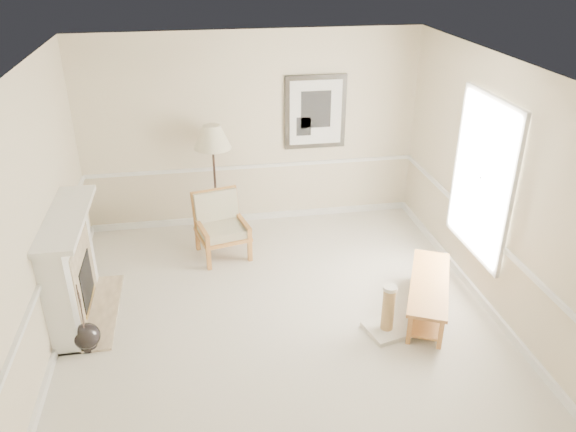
% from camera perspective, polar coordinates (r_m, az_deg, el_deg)
% --- Properties ---
extents(ground, '(5.50, 5.50, 0.00)m').
position_cam_1_polar(ground, '(6.63, -0.61, -10.89)').
color(ground, silver).
rests_on(ground, ground).
extents(room, '(5.04, 5.54, 2.92)m').
position_cam_1_polar(room, '(5.79, 0.53, 4.56)').
color(room, beige).
rests_on(room, ground).
extents(fireplace, '(0.64, 1.64, 1.31)m').
position_cam_1_polar(fireplace, '(6.89, -21.18, -4.94)').
color(fireplace, white).
rests_on(fireplace, ground).
extents(floor_vase, '(0.29, 0.29, 0.84)m').
position_cam_1_polar(floor_vase, '(6.57, -19.76, -11.48)').
color(floor_vase, black).
rests_on(floor_vase, ground).
extents(armchair, '(0.80, 0.84, 0.88)m').
position_cam_1_polar(armchair, '(7.85, -6.92, -0.60)').
color(armchair, '#AF6F38').
rests_on(armchair, ground).
extents(floor_lamp, '(0.53, 0.53, 1.68)m').
position_cam_1_polar(floor_lamp, '(8.03, -7.69, 7.66)').
color(floor_lamp, black).
rests_on(floor_lamp, ground).
extents(bench, '(1.01, 1.50, 0.41)m').
position_cam_1_polar(bench, '(6.88, 14.09, -7.43)').
color(bench, '#AF6F38').
rests_on(bench, ground).
extents(scratching_post, '(0.52, 0.52, 0.61)m').
position_cam_1_polar(scratching_post, '(6.50, 10.06, -10.15)').
color(scratching_post, white).
rests_on(scratching_post, ground).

